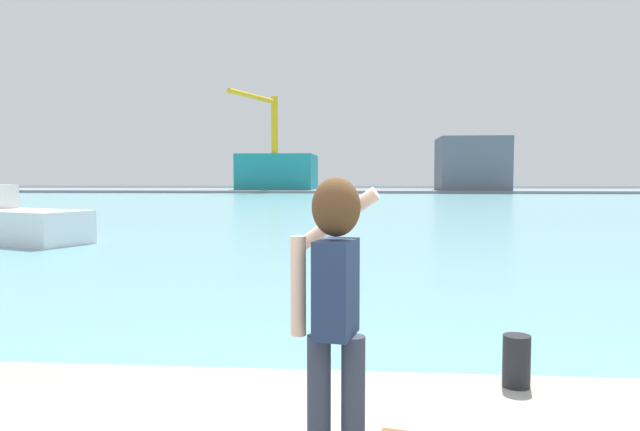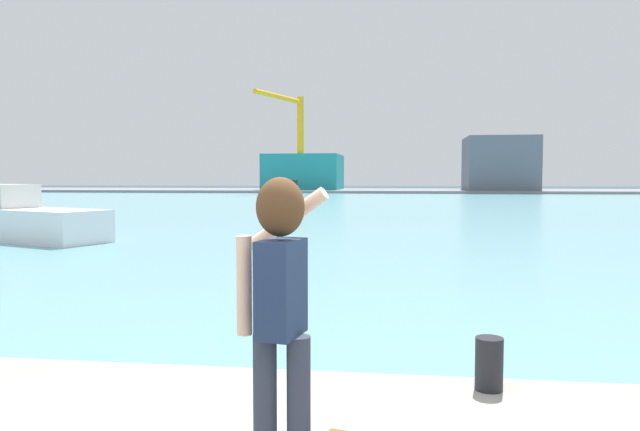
{
  "view_description": "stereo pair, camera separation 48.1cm",
  "coord_description": "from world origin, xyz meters",
  "px_view_note": "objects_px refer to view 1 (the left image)",
  "views": [
    {
      "loc": [
        0.14,
        -3.29,
        2.28
      ],
      "look_at": [
        -0.69,
        6.67,
        1.64
      ],
      "focal_mm": 33.65,
      "sensor_mm": 36.0,
      "label": 1
    },
    {
      "loc": [
        0.62,
        -3.24,
        2.28
      ],
      "look_at": [
        -0.69,
        6.67,
        1.64
      ],
      "focal_mm": 33.65,
      "sensor_mm": 36.0,
      "label": 2
    }
  ],
  "objects_px": {
    "warehouse_left": "(278,172)",
    "port_crane": "(268,130)",
    "warehouse_right": "(472,164)",
    "person_photographer": "(335,294)",
    "harbor_bollard": "(516,361)"
  },
  "relations": [
    {
      "from": "person_photographer",
      "to": "port_crane",
      "type": "distance_m",
      "value": 86.44
    },
    {
      "from": "warehouse_right",
      "to": "port_crane",
      "type": "xyz_separation_m",
      "value": [
        -30.29,
        -3.97,
        5.03
      ]
    },
    {
      "from": "warehouse_left",
      "to": "port_crane",
      "type": "bearing_deg",
      "value": -92.66
    },
    {
      "from": "warehouse_right",
      "to": "port_crane",
      "type": "height_order",
      "value": "port_crane"
    },
    {
      "from": "person_photographer",
      "to": "warehouse_left",
      "type": "bearing_deg",
      "value": 20.81
    },
    {
      "from": "port_crane",
      "to": "warehouse_left",
      "type": "bearing_deg",
      "value": 87.34
    },
    {
      "from": "person_photographer",
      "to": "harbor_bollard",
      "type": "relative_size",
      "value": 4.03
    },
    {
      "from": "harbor_bollard",
      "to": "port_crane",
      "type": "relative_size",
      "value": 0.03
    },
    {
      "from": "person_photographer",
      "to": "port_crane",
      "type": "height_order",
      "value": "port_crane"
    },
    {
      "from": "warehouse_left",
      "to": "warehouse_right",
      "type": "xyz_separation_m",
      "value": [
        29.96,
        -3.14,
        1.17
      ]
    },
    {
      "from": "harbor_bollard",
      "to": "warehouse_right",
      "type": "xyz_separation_m",
      "value": [
        14.07,
        87.19,
        3.58
      ]
    },
    {
      "from": "warehouse_left",
      "to": "warehouse_right",
      "type": "relative_size",
      "value": 1.17
    },
    {
      "from": "harbor_bollard",
      "to": "port_crane",
      "type": "bearing_deg",
      "value": 101.03
    },
    {
      "from": "harbor_bollard",
      "to": "port_crane",
      "type": "distance_m",
      "value": 85.23
    },
    {
      "from": "warehouse_left",
      "to": "port_crane",
      "type": "height_order",
      "value": "port_crane"
    }
  ]
}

